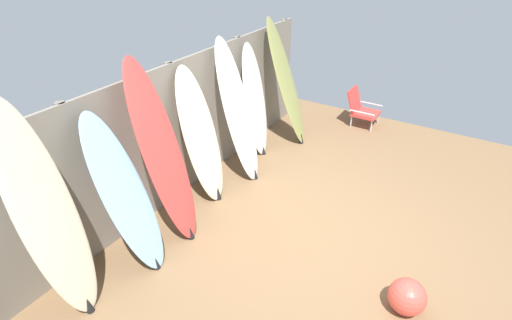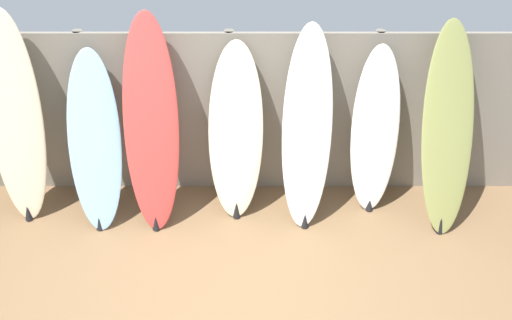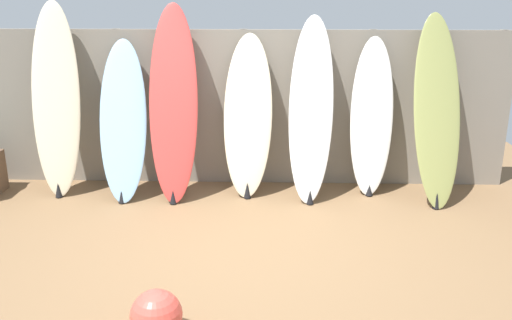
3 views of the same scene
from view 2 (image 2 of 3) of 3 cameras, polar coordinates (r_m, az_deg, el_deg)
fence_back at (r=7.24m, az=-1.97°, el=3.71°), size 6.08×0.11×1.80m
surfboard_cream_0 at (r=7.22m, az=-18.62°, el=3.01°), size 0.56×0.54×2.13m
surfboard_skyblue_1 at (r=7.06m, az=-12.71°, el=1.35°), size 0.56×0.73×1.72m
surfboard_red_2 at (r=6.84m, az=-8.31°, el=2.68°), size 0.55×0.69×2.11m
surfboard_cream_3 at (r=6.98m, az=-1.56°, el=2.14°), size 0.57×0.58×1.78m
surfboard_white_4 at (r=6.85m, az=4.17°, el=2.39°), size 0.54×0.70×1.98m
surfboard_white_5 at (r=7.11m, az=9.56°, el=2.20°), size 0.49×0.40×1.75m
surfboard_olive_6 at (r=7.03m, az=15.14°, el=2.15°), size 0.54×0.78×2.01m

